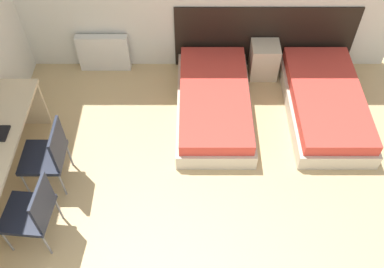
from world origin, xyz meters
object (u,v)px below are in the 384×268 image
nightstand (264,60)px  chair_near_laptop (48,154)px  bed_near_window (214,103)px  bed_near_door (325,103)px  chair_near_notebook (32,211)px

nightstand → chair_near_laptop: chair_near_laptop is taller
bed_near_window → bed_near_door: 1.48m
bed_near_door → chair_near_notebook: bearing=-151.8°
bed_near_window → chair_near_laptop: bearing=-150.1°
nightstand → bed_near_door: bearing=-46.3°
bed_near_window → nightstand: 1.07m
bed_near_window → chair_near_laptop: 2.21m
bed_near_window → chair_near_notebook: chair_near_notebook is taller
chair_near_laptop → bed_near_window: bearing=29.9°
bed_near_window → chair_near_notebook: (-1.90, -1.80, 0.31)m
bed_near_window → nightstand: bearing=46.3°
chair_near_notebook → bed_near_window: bearing=48.8°
chair_near_laptop → bed_near_door: bearing=18.0°
bed_near_window → chair_near_laptop: size_ratio=2.11×
bed_near_door → nightstand: bearing=133.7°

